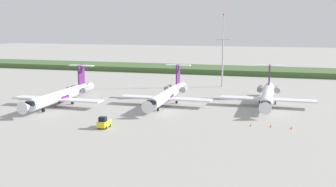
{
  "coord_description": "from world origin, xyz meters",
  "views": [
    {
      "loc": [
        25.9,
        -82.7,
        19.72
      ],
      "look_at": [
        0.0,
        8.53,
        3.0
      ],
      "focal_mm": 41.94,
      "sensor_mm": 36.0,
      "label": 1
    }
  ],
  "objects_px": {
    "safety_cone_rear_marker": "(292,128)",
    "regional_jet_third": "(268,95)",
    "regional_jet_nearest": "(61,95)",
    "safety_cone_front_marker": "(251,125)",
    "safety_cone_mid_marker": "(271,126)",
    "regional_jet_second": "(167,94)",
    "antenna_mast": "(223,57)",
    "baggage_tug": "(104,123)"
  },
  "relations": [
    {
      "from": "safety_cone_rear_marker",
      "to": "regional_jet_third",
      "type": "bearing_deg",
      "value": 103.53
    },
    {
      "from": "regional_jet_third",
      "to": "safety_cone_rear_marker",
      "type": "distance_m",
      "value": 22.5
    },
    {
      "from": "regional_jet_nearest",
      "to": "safety_cone_rear_marker",
      "type": "xyz_separation_m",
      "value": [
        54.19,
        -7.95,
        -2.26
      ]
    },
    {
      "from": "safety_cone_front_marker",
      "to": "safety_cone_mid_marker",
      "type": "height_order",
      "value": "same"
    },
    {
      "from": "regional_jet_nearest",
      "to": "regional_jet_second",
      "type": "height_order",
      "value": "same"
    },
    {
      "from": "regional_jet_nearest",
      "to": "antenna_mast",
      "type": "distance_m",
      "value": 53.0
    },
    {
      "from": "regional_jet_nearest",
      "to": "antenna_mast",
      "type": "xyz_separation_m",
      "value": [
        34.01,
        40.04,
        7.01
      ]
    },
    {
      "from": "regional_jet_second",
      "to": "safety_cone_rear_marker",
      "type": "bearing_deg",
      "value": -28.85
    },
    {
      "from": "antenna_mast",
      "to": "safety_cone_rear_marker",
      "type": "bearing_deg",
      "value": -67.2
    },
    {
      "from": "antenna_mast",
      "to": "safety_cone_rear_marker",
      "type": "xyz_separation_m",
      "value": [
        20.18,
        -47.99,
        -9.27
      ]
    },
    {
      "from": "regional_jet_second",
      "to": "safety_cone_front_marker",
      "type": "relative_size",
      "value": 56.36
    },
    {
      "from": "safety_cone_mid_marker",
      "to": "regional_jet_nearest",
      "type": "bearing_deg",
      "value": 171.39
    },
    {
      "from": "regional_jet_second",
      "to": "regional_jet_third",
      "type": "xyz_separation_m",
      "value": [
        24.09,
        5.61,
        0.0
      ]
    },
    {
      "from": "regional_jet_third",
      "to": "safety_cone_front_marker",
      "type": "bearing_deg",
      "value": -96.31
    },
    {
      "from": "regional_jet_third",
      "to": "safety_cone_front_marker",
      "type": "relative_size",
      "value": 56.36
    },
    {
      "from": "antenna_mast",
      "to": "safety_cone_front_marker",
      "type": "relative_size",
      "value": 41.81
    },
    {
      "from": "regional_jet_nearest",
      "to": "baggage_tug",
      "type": "relative_size",
      "value": 9.69
    },
    {
      "from": "antenna_mast",
      "to": "safety_cone_front_marker",
      "type": "bearing_deg",
      "value": -75.36
    },
    {
      "from": "safety_cone_rear_marker",
      "to": "baggage_tug",
      "type": "bearing_deg",
      "value": -165.53
    },
    {
      "from": "antenna_mast",
      "to": "safety_cone_front_marker",
      "type": "xyz_separation_m",
      "value": [
        12.53,
        -47.97,
        -9.27
      ]
    },
    {
      "from": "regional_jet_nearest",
      "to": "antenna_mast",
      "type": "bearing_deg",
      "value": 49.66
    },
    {
      "from": "safety_cone_mid_marker",
      "to": "safety_cone_rear_marker",
      "type": "xyz_separation_m",
      "value": [
        3.83,
        -0.33,
        0.0
      ]
    },
    {
      "from": "regional_jet_third",
      "to": "safety_cone_rear_marker",
      "type": "height_order",
      "value": "regional_jet_third"
    },
    {
      "from": "regional_jet_nearest",
      "to": "regional_jet_third",
      "type": "bearing_deg",
      "value": 15.76
    },
    {
      "from": "baggage_tug",
      "to": "safety_cone_mid_marker",
      "type": "xyz_separation_m",
      "value": [
        31.09,
        9.34,
        -0.73
      ]
    },
    {
      "from": "regional_jet_third",
      "to": "safety_cone_front_marker",
      "type": "height_order",
      "value": "regional_jet_third"
    },
    {
      "from": "regional_jet_nearest",
      "to": "antenna_mast",
      "type": "height_order",
      "value": "antenna_mast"
    },
    {
      "from": "safety_cone_mid_marker",
      "to": "safety_cone_front_marker",
      "type": "bearing_deg",
      "value": -175.4
    },
    {
      "from": "safety_cone_mid_marker",
      "to": "safety_cone_rear_marker",
      "type": "height_order",
      "value": "same"
    },
    {
      "from": "regional_jet_second",
      "to": "antenna_mast",
      "type": "height_order",
      "value": "antenna_mast"
    },
    {
      "from": "regional_jet_third",
      "to": "baggage_tug",
      "type": "height_order",
      "value": "regional_jet_third"
    },
    {
      "from": "antenna_mast",
      "to": "baggage_tug",
      "type": "distance_m",
      "value": 59.49
    },
    {
      "from": "baggage_tug",
      "to": "safety_cone_rear_marker",
      "type": "bearing_deg",
      "value": 14.47
    },
    {
      "from": "safety_cone_front_marker",
      "to": "antenna_mast",
      "type": "bearing_deg",
      "value": 104.64
    },
    {
      "from": "safety_cone_front_marker",
      "to": "safety_cone_rear_marker",
      "type": "relative_size",
      "value": 1.0
    },
    {
      "from": "regional_jet_nearest",
      "to": "safety_cone_mid_marker",
      "type": "xyz_separation_m",
      "value": [
        50.35,
        -7.62,
        -2.26
      ]
    },
    {
      "from": "regional_jet_third",
      "to": "safety_cone_rear_marker",
      "type": "bearing_deg",
      "value": -76.47
    },
    {
      "from": "regional_jet_second",
      "to": "antenna_mast",
      "type": "distance_m",
      "value": 33.86
    },
    {
      "from": "antenna_mast",
      "to": "safety_cone_rear_marker",
      "type": "distance_m",
      "value": 52.88
    },
    {
      "from": "regional_jet_third",
      "to": "safety_cone_mid_marker",
      "type": "distance_m",
      "value": 21.61
    },
    {
      "from": "baggage_tug",
      "to": "safety_cone_front_marker",
      "type": "xyz_separation_m",
      "value": [
        27.28,
        9.03,
        -0.73
      ]
    },
    {
      "from": "antenna_mast",
      "to": "safety_cone_rear_marker",
      "type": "relative_size",
      "value": 41.81
    }
  ]
}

